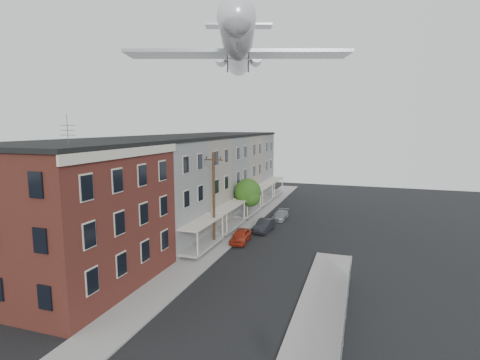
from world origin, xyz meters
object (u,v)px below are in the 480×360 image
Objects in this scene: utility_pole at (214,198)px; car_far at (280,215)px; street_tree at (248,193)px; car_near at (241,236)px; airplane at (238,48)px; car_mid at (264,225)px.

utility_pole is 13.33m from car_far.
street_tree is (0.33, 9.92, -1.22)m from utility_pole.
street_tree is at bearing 98.09° from car_near.
street_tree is at bearing -145.95° from car_far.
car_far is (3.78, 12.09, -4.14)m from utility_pole.
airplane is at bearing 89.71° from utility_pole.
street_tree is at bearing 88.11° from utility_pole.
car_mid is at bearing -49.96° from street_tree.
airplane is at bearing 107.71° from car_near.
car_near is 10.27m from car_far.
car_mid reaches higher than car_far.
utility_pole is at bearing -112.70° from car_mid.
car_mid is 5.64m from car_far.
street_tree is 16.35m from airplane.
airplane is at bearing -124.23° from car_far.
car_near is at bearing -101.45° from car_mid.
airplane is (-1.96, 4.98, 18.87)m from car_near.
utility_pole reaches higher than street_tree.
airplane is (0.04, 6.96, 14.86)m from utility_pole.
airplane reaches higher than street_tree.
airplane reaches higher than car_near.
car_near is at bearing -78.10° from street_tree.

